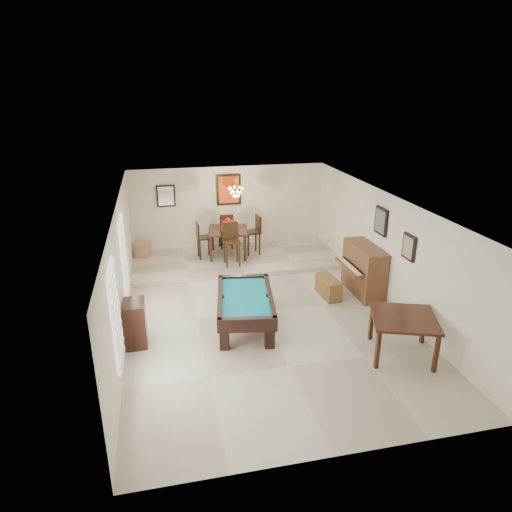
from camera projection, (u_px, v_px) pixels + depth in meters
name	position (u px, v px, depth m)	size (l,w,h in m)	color
ground_plane	(262.00, 312.00, 10.54)	(6.00, 9.00, 0.02)	beige
wall_back	(229.00, 208.00, 14.19)	(6.00, 0.04, 2.60)	silver
wall_front	(340.00, 380.00, 5.97)	(6.00, 0.04, 2.60)	silver
wall_left	(122.00, 270.00, 9.47)	(0.04, 9.00, 2.60)	silver
wall_right	(386.00, 249.00, 10.69)	(0.04, 9.00, 2.60)	silver
ceiling	(262.00, 202.00, 9.62)	(6.00, 9.00, 0.04)	white
dining_step	(237.00, 260.00, 13.49)	(6.00, 2.50, 0.12)	beige
window_left_front	(116.00, 315.00, 7.43)	(0.06, 1.00, 1.70)	white
window_left_rear	(124.00, 256.00, 9.99)	(0.06, 1.00, 1.70)	white
pool_table	(245.00, 312.00, 9.76)	(1.16, 2.14, 0.71)	black
square_table	(402.00, 336.00, 8.72)	(1.18, 1.18, 0.82)	black
upright_piano	(358.00, 270.00, 11.26)	(0.83, 1.49, 1.24)	brown
piano_bench	(328.00, 287.00, 11.22)	(0.34, 0.87, 0.49)	brown
apothecary_chest	(135.00, 323.00, 9.08)	(0.41, 0.62, 0.92)	black
dining_table	(228.00, 241.00, 13.48)	(1.13, 1.13, 0.93)	black
flower_vase	(228.00, 222.00, 13.27)	(0.14, 0.14, 0.24)	red
dining_chair_south	(232.00, 245.00, 12.73)	(0.44, 0.44, 1.20)	black
dining_chair_north	(226.00, 230.00, 14.13)	(0.41, 0.41, 1.10)	black
dining_chair_west	(204.00, 240.00, 13.29)	(0.40, 0.40, 1.08)	black
dining_chair_east	(252.00, 235.00, 13.57)	(0.44, 0.44, 1.18)	black
corner_bench	(143.00, 249.00, 13.55)	(0.37, 0.47, 0.42)	tan
chandelier	(236.00, 189.00, 12.68)	(0.44, 0.44, 0.60)	#FFE5B2
back_painting	(229.00, 190.00, 13.94)	(0.75, 0.06, 0.95)	#D84C14
back_mirror	(166.00, 196.00, 13.59)	(0.55, 0.06, 0.65)	white
right_picture_upper	(381.00, 221.00, 10.74)	(0.06, 0.55, 0.65)	slate
right_picture_lower	(409.00, 247.00, 9.62)	(0.06, 0.45, 0.55)	gray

